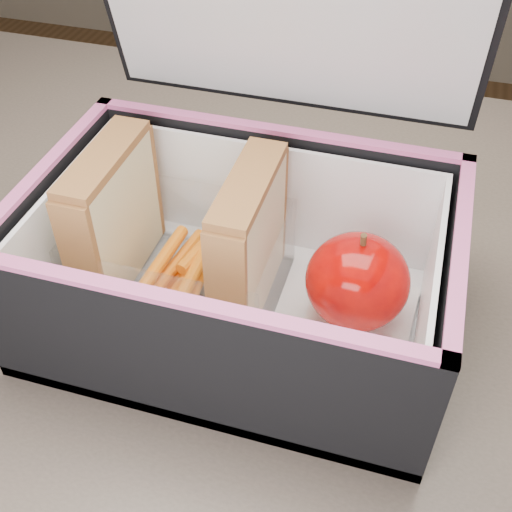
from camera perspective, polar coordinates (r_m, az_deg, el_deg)
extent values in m
cube|color=brown|center=(0.57, -3.70, -3.06)|extent=(1.20, 0.80, 0.03)
cube|color=#382D26|center=(1.28, -21.38, 1.19)|extent=(0.05, 0.05, 0.72)
cube|color=beige|center=(0.52, -13.37, 3.40)|extent=(0.01, 0.10, 0.11)
cube|color=#B04D59|center=(0.52, -12.43, 2.86)|extent=(0.01, 0.10, 0.10)
cube|color=beige|center=(0.52, -11.61, 3.06)|extent=(0.01, 0.10, 0.11)
cube|color=#905E2D|center=(0.49, -13.50, 8.48)|extent=(0.03, 0.11, 0.01)
cube|color=beige|center=(0.49, -1.65, 1.14)|extent=(0.01, 0.10, 0.11)
cube|color=#B04D59|center=(0.49, -0.64, 0.55)|extent=(0.01, 0.10, 0.10)
cube|color=beige|center=(0.48, 0.37, 0.74)|extent=(0.01, 0.10, 0.11)
cube|color=#905E2D|center=(0.45, -0.70, 6.47)|extent=(0.03, 0.11, 0.01)
cylinder|color=#E65600|center=(0.53, -6.18, -1.77)|extent=(0.02, 0.08, 0.01)
cylinder|color=#E65600|center=(0.51, -5.31, -2.48)|extent=(0.02, 0.08, 0.01)
cylinder|color=#E65600|center=(0.52, -8.49, -0.57)|extent=(0.02, 0.08, 0.01)
cylinder|color=#E65600|center=(0.54, -6.99, -1.63)|extent=(0.02, 0.08, 0.01)
cylinder|color=#E65600|center=(0.53, -7.16, -0.75)|extent=(0.02, 0.08, 0.01)
cylinder|color=#E65600|center=(0.53, -4.19, 1.51)|extent=(0.03, 0.08, 0.01)
cylinder|color=#E65600|center=(0.52, -6.53, -2.84)|extent=(0.03, 0.08, 0.01)
cylinder|color=#E65600|center=(0.51, -5.34, -2.08)|extent=(0.01, 0.08, 0.01)
cylinder|color=#E65600|center=(0.50, -5.55, -1.51)|extent=(0.01, 0.08, 0.01)
cylinder|color=#E65600|center=(0.51, -7.94, -4.17)|extent=(0.02, 0.08, 0.01)
cube|color=white|center=(0.51, 9.23, -5.28)|extent=(0.08, 0.09, 0.01)
ellipsoid|color=#7F0204|center=(0.48, 9.00, -2.22)|extent=(0.09, 0.09, 0.07)
cylinder|color=#4C341B|center=(0.45, 9.53, 1.34)|extent=(0.01, 0.01, 0.01)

